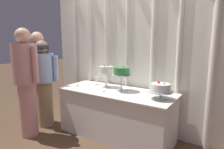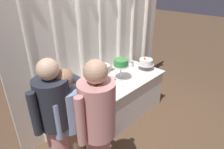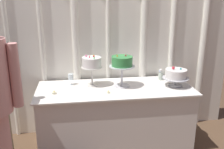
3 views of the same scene
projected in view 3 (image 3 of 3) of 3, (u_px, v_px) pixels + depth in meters
ground_plane at (116, 148)px, 3.09m from camera, size 24.00×24.00×0.00m
draped_curtain at (114, 17)px, 3.14m from camera, size 3.20×0.16×2.89m
cake_table at (115, 116)px, 3.07m from camera, size 1.79×0.72×0.73m
cake_display_leftmost at (92, 64)px, 2.96m from camera, size 0.24×0.24×0.37m
cake_display_center at (122, 63)px, 2.93m from camera, size 0.30×0.30×0.39m
cake_display_rightmost at (176, 75)px, 2.99m from camera, size 0.31×0.31×0.24m
wine_glass at (71, 77)px, 3.04m from camera, size 0.06×0.06×0.13m
flower_vase at (161, 75)px, 3.22m from camera, size 0.06×0.06×0.15m
tealight_far_left at (54, 93)px, 2.78m from camera, size 0.05×0.05×0.04m
tealight_near_left at (108, 92)px, 2.80m from camera, size 0.04×0.04×0.03m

